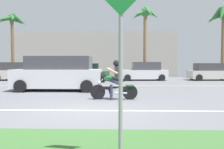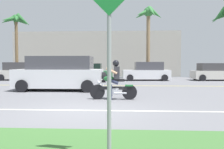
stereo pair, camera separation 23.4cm
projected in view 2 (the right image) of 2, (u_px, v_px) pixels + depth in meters
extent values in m
cube|color=slate|center=(95.00, 97.00, 9.95)|extent=(56.00, 30.00, 0.04)
cube|color=silver|center=(83.00, 110.00, 6.92)|extent=(50.40, 0.12, 0.01)
cube|color=yellow|center=(105.00, 86.00, 14.89)|extent=(50.40, 0.12, 0.01)
cylinder|color=black|center=(97.00, 92.00, 9.10)|extent=(0.61, 0.09, 0.61)
cylinder|color=black|center=(130.00, 92.00, 9.03)|extent=(0.61, 0.09, 0.61)
cylinder|color=#B7BAC1|center=(100.00, 86.00, 9.08)|extent=(0.27, 0.05, 0.53)
cube|color=black|center=(113.00, 88.00, 9.05)|extent=(1.11, 0.10, 0.12)
cube|color=#B7BAC1|center=(115.00, 91.00, 9.06)|extent=(0.32, 0.20, 0.24)
ellipsoid|color=#236B33|center=(109.00, 79.00, 9.05)|extent=(0.45, 0.24, 0.22)
cube|color=black|center=(118.00, 80.00, 9.03)|extent=(0.49, 0.22, 0.10)
cube|color=#236B33|center=(129.00, 85.00, 9.01)|extent=(0.32, 0.16, 0.06)
cylinder|color=#B7BAC1|center=(102.00, 80.00, 9.06)|extent=(0.04, 0.63, 0.04)
sphere|color=#B7BAC1|center=(99.00, 83.00, 9.08)|extent=(0.14, 0.14, 0.14)
cylinder|color=#B7BAC1|center=(120.00, 93.00, 8.93)|extent=(0.51, 0.07, 0.07)
cube|color=#2D2D33|center=(117.00, 73.00, 9.02)|extent=(0.22, 0.32, 0.51)
sphere|color=black|center=(116.00, 63.00, 9.00)|extent=(0.26, 0.26, 0.26)
cylinder|color=#2D334C|center=(114.00, 81.00, 9.14)|extent=(0.41, 0.13, 0.26)
cylinder|color=#2D334C|center=(114.00, 82.00, 8.94)|extent=(0.41, 0.13, 0.26)
cylinder|color=#2D334C|center=(111.00, 92.00, 8.93)|extent=(0.11, 0.11, 0.62)
cylinder|color=#2D334C|center=(110.00, 92.00, 9.19)|extent=(0.21, 0.11, 0.34)
cylinder|color=tan|center=(112.00, 71.00, 9.23)|extent=(0.46, 0.09, 0.29)
cylinder|color=tan|center=(112.00, 71.00, 8.82)|extent=(0.46, 0.09, 0.29)
cube|color=silver|center=(60.00, 78.00, 12.29)|extent=(4.73, 1.95, 0.98)
cube|color=#414147|center=(61.00, 63.00, 12.25)|extent=(3.41, 1.67, 0.71)
cylinder|color=black|center=(92.00, 83.00, 13.19)|extent=(0.64, 0.23, 0.64)
cylinder|color=black|center=(36.00, 83.00, 13.33)|extent=(0.64, 0.23, 0.64)
cylinder|color=black|center=(87.00, 86.00, 11.29)|extent=(0.64, 0.23, 0.64)
cylinder|color=black|center=(22.00, 86.00, 11.44)|extent=(0.64, 0.23, 0.64)
cylinder|color=black|center=(104.00, 77.00, 12.19)|extent=(0.20, 0.58, 0.58)
cube|color=beige|center=(22.00, 74.00, 19.95)|extent=(4.11, 1.68, 0.76)
cube|color=#3B3A3D|center=(19.00, 66.00, 19.93)|extent=(2.39, 1.43, 0.70)
cylinder|color=black|center=(1.00, 78.00, 19.24)|extent=(0.56, 0.19, 0.56)
cylinder|color=black|center=(34.00, 78.00, 19.05)|extent=(0.56, 0.19, 0.56)
cylinder|color=black|center=(11.00, 76.00, 20.87)|extent=(0.56, 0.19, 0.56)
cylinder|color=black|center=(42.00, 77.00, 20.68)|extent=(0.56, 0.19, 0.56)
cube|color=#2D663D|center=(92.00, 75.00, 19.71)|extent=(3.72, 1.86, 0.70)
cube|color=black|center=(89.00, 67.00, 19.68)|extent=(2.17, 1.57, 0.65)
cylinder|color=black|center=(75.00, 78.00, 18.88)|extent=(0.56, 0.20, 0.56)
cylinder|color=black|center=(106.00, 78.00, 18.81)|extent=(0.56, 0.20, 0.56)
cylinder|color=black|center=(79.00, 77.00, 20.63)|extent=(0.56, 0.20, 0.56)
cylinder|color=black|center=(107.00, 77.00, 20.57)|extent=(0.56, 0.20, 0.56)
cube|color=silver|center=(146.00, 74.00, 19.76)|extent=(4.20, 1.89, 0.77)
cube|color=#414147|center=(149.00, 66.00, 19.73)|extent=(2.46, 1.56, 0.71)
cylinder|color=black|center=(160.00, 77.00, 20.61)|extent=(0.57, 0.21, 0.56)
cylinder|color=black|center=(129.00, 77.00, 20.60)|extent=(0.57, 0.21, 0.56)
cylinder|color=black|center=(165.00, 78.00, 18.95)|extent=(0.57, 0.21, 0.56)
cylinder|color=black|center=(130.00, 78.00, 18.94)|extent=(0.57, 0.21, 0.56)
cube|color=beige|center=(215.00, 75.00, 19.68)|extent=(3.94, 1.81, 0.71)
cube|color=#3B3A3D|center=(212.00, 67.00, 19.65)|extent=(2.31, 1.50, 0.66)
cylinder|color=black|center=(202.00, 78.00, 18.88)|extent=(0.57, 0.21, 0.56)
cylinder|color=black|center=(195.00, 77.00, 20.51)|extent=(0.57, 0.21, 0.56)
cylinder|color=brown|center=(17.00, 49.00, 22.09)|extent=(0.29, 0.29, 5.96)
sphere|color=#28662D|center=(16.00, 18.00, 21.95)|extent=(0.77, 0.77, 0.77)
cone|color=#28662D|center=(23.00, 20.00, 22.05)|extent=(1.61, 0.82, 1.39)
cone|color=#28662D|center=(22.00, 21.00, 22.58)|extent=(1.15, 1.71, 0.96)
cone|color=#28662D|center=(15.00, 21.00, 22.55)|extent=(1.37, 1.66, 1.02)
cone|color=#28662D|center=(9.00, 20.00, 21.86)|extent=(1.70, 0.86, 1.12)
cone|color=#28662D|center=(9.00, 19.00, 21.41)|extent=(1.37, 1.66, 0.98)
cone|color=#28662D|center=(16.00, 19.00, 21.33)|extent=(1.25, 1.70, 0.99)
cone|color=#28662D|center=(220.00, 17.00, 22.88)|extent=(1.77, 1.91, 1.23)
cone|color=#28662D|center=(219.00, 16.00, 22.42)|extent=(1.82, 0.99, 1.80)
cylinder|color=#846B4C|center=(148.00, 46.00, 21.51)|extent=(0.35, 0.35, 6.47)
sphere|color=#337538|center=(148.00, 12.00, 21.36)|extent=(0.92, 0.92, 0.92)
cone|color=#337538|center=(155.00, 13.00, 21.24)|extent=(1.54, 0.73, 1.34)
cone|color=#337538|center=(148.00, 15.00, 22.02)|extent=(0.69, 1.43, 1.46)
cone|color=#337538|center=(142.00, 14.00, 21.68)|extent=(1.64, 1.14, 1.11)
cone|color=#337538|center=(143.00, 13.00, 21.03)|extent=(1.60, 1.32, 1.02)
cone|color=#337538|center=(152.00, 12.00, 20.75)|extent=(1.10, 1.57, 1.35)
cylinder|color=gray|center=(109.00, 90.00, 3.10)|extent=(0.06, 0.06, 2.17)
cube|color=#A8A399|center=(97.00, 55.00, 27.89)|extent=(19.74, 4.00, 5.29)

